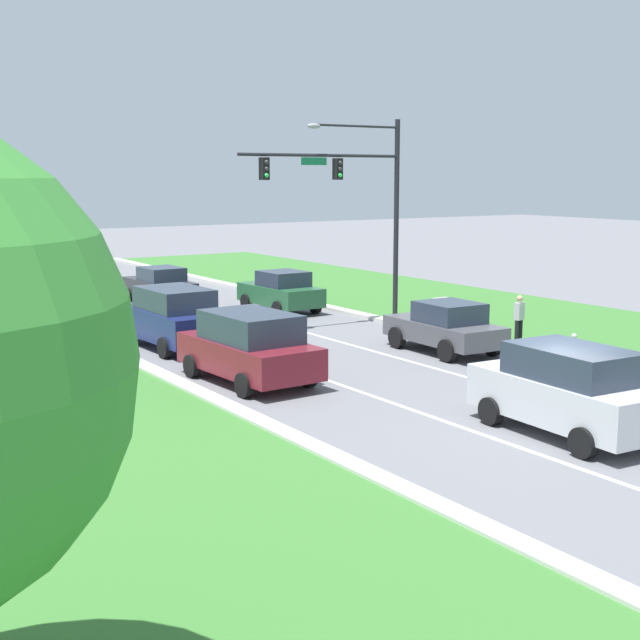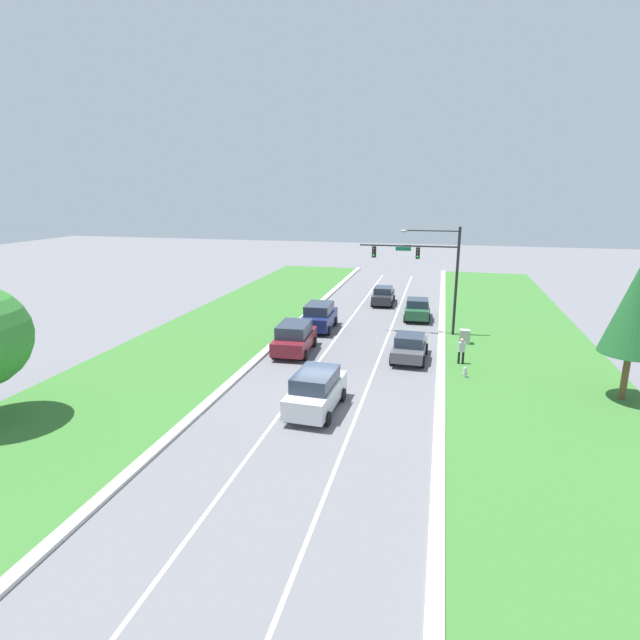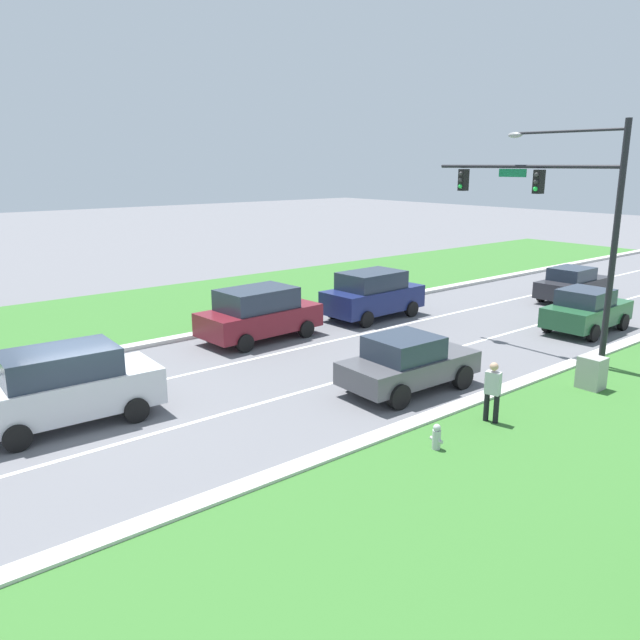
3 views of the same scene
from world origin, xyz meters
The scene contains 15 objects.
ground_plane centered at (0.00, 0.00, 0.00)m, with size 160.00×160.00×0.00m, color slate.
curb_strip_left centered at (-5.65, 0.00, 0.07)m, with size 0.50×90.00×0.15m.
grass_verge_left centered at (-10.90, 0.00, 0.04)m, with size 10.00×90.00×0.08m.
lane_stripe_inner_left centered at (-1.80, 0.00, 0.00)m, with size 0.14×81.00×0.01m.
lane_stripe_inner_right centered at (1.80, 0.00, 0.00)m, with size 0.14×81.00×0.01m.
traffic_signal_mast centered at (4.43, 14.55, 5.25)m, with size 7.15×0.41×7.92m.
burgundy_suv centered at (-3.79, 7.97, 1.03)m, with size 2.48×4.82×2.01m.
charcoal_sedan centered at (0.19, 23.86, 0.83)m, with size 2.08×4.47×1.68m.
forest_sedan centered at (3.59, 18.82, 0.87)m, with size 2.20×4.23×1.76m.
navy_suv centered at (-3.53, 13.77, 1.06)m, with size 2.36×4.65×2.06m.
silver_suv centered at (-0.21, -0.41, 1.04)m, with size 2.33×4.73×2.03m.
graphite_sedan centered at (3.67, 8.27, 0.85)m, with size 2.21×4.36×1.69m.
utility_cabinet centered at (7.18, 12.47, 0.52)m, with size 0.70×0.60×1.05m.
pedestrian centered at (6.81, 8.06, 0.94)m, with size 0.42×0.31×1.69m.
fire_hydrant centered at (6.97, 5.73, 0.34)m, with size 0.34×0.20×0.70m.
Camera 1 is at (-15.39, -13.69, 5.80)m, focal length 50.00 mm.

